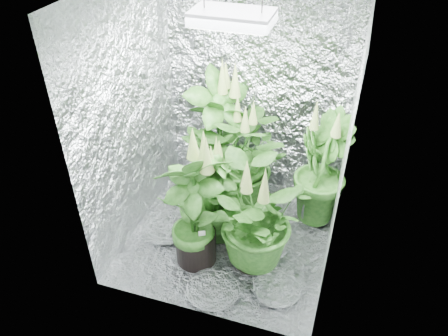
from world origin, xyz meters
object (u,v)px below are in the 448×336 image
object	(u,v)px
plant_e	(253,221)
grow_lamp	(232,18)
plant_b	(219,136)
plant_c	(320,170)
plant_d	(215,195)
plant_a	(241,156)
plant_f	(194,209)
circulation_fan	(311,209)

from	to	relation	value
plant_e	grow_lamp	bearing A→B (deg)	135.57
grow_lamp	plant_b	xyz separation A→B (m)	(-0.28, 0.57, -1.23)
plant_b	plant_c	bearing A→B (deg)	-6.22
plant_e	plant_d	bearing A→B (deg)	148.86
plant_a	plant_f	world-z (taller)	plant_f
grow_lamp	plant_c	xyz separation A→B (m)	(0.64, 0.47, -1.33)
circulation_fan	plant_a	bearing A→B (deg)	-173.71
plant_c	plant_e	distance (m)	0.81
plant_a	plant_e	xyz separation A→B (m)	(0.29, -0.70, -0.06)
plant_b	plant_d	xyz separation A→B (m)	(0.16, -0.59, -0.17)
plant_e	plant_f	size ratio (longest dim) A/B	0.81
plant_b	plant_d	world-z (taller)	plant_b
plant_d	grow_lamp	bearing A→B (deg)	9.66
plant_f	plant_d	bearing A→B (deg)	79.56
grow_lamp	plant_b	size ratio (longest dim) A/B	0.39
grow_lamp	plant_e	xyz separation A→B (m)	(0.25, -0.24, -1.39)
plant_b	plant_d	distance (m)	0.63
plant_e	circulation_fan	bearing A→B (deg)	59.34
plant_b	plant_d	size ratio (longest dim) A/B	1.37
plant_a	circulation_fan	size ratio (longest dim) A/B	3.17
plant_b	plant_f	distance (m)	0.91
grow_lamp	plant_e	distance (m)	1.43
circulation_fan	plant_d	bearing A→B (deg)	-138.17
plant_a	plant_e	size ratio (longest dim) A/B	1.12
plant_d	circulation_fan	distance (m)	0.88
plant_c	grow_lamp	bearing A→B (deg)	-143.79
plant_a	plant_f	size ratio (longest dim) A/B	0.91
plant_d	plant_a	bearing A→B (deg)	81.32
plant_f	plant_b	bearing A→B (deg)	96.19
plant_b	plant_f	world-z (taller)	plant_b
plant_a	plant_e	world-z (taller)	plant_a
plant_b	circulation_fan	size ratio (longest dim) A/B	3.87
plant_f	circulation_fan	world-z (taller)	plant_f
plant_c	plant_e	bearing A→B (deg)	-118.92
plant_e	plant_f	distance (m)	0.44
plant_b	plant_e	bearing A→B (deg)	-57.18
plant_b	plant_c	world-z (taller)	plant_b
plant_a	plant_c	xyz separation A→B (m)	(0.69, 0.01, -0.00)
plant_b	plant_e	xyz separation A→B (m)	(0.52, -0.81, -0.16)
plant_d	plant_c	bearing A→B (deg)	32.76
plant_e	circulation_fan	world-z (taller)	plant_e
plant_c	plant_e	world-z (taller)	plant_c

